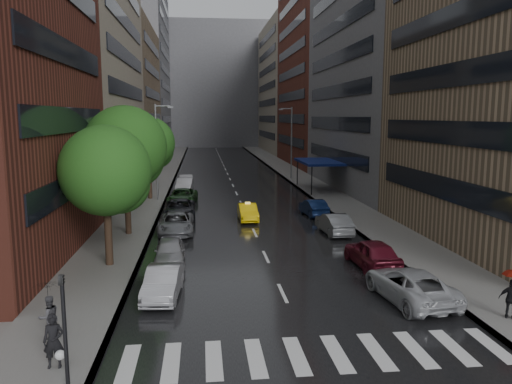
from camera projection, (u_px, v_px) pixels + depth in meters
ground at (300, 330)px, 18.93m from camera, size 220.00×220.00×0.00m
road at (228, 175)px, 68.06m from camera, size 14.00×140.00×0.01m
sidewalk_left at (161, 176)px, 67.08m from camera, size 4.00×140.00×0.15m
sidewalk_right at (293, 174)px, 69.02m from camera, size 4.00×140.00×0.15m
crosswalk at (317, 354)px, 16.98m from camera, size 13.15×2.80×0.01m
buildings_left at (121, 61)px, 72.66m from camera, size 8.00×108.00×38.00m
buildings_right at (326, 68)px, 73.99m from camera, size 8.05×109.10×36.00m
building_far at (214, 86)px, 132.46m from camera, size 40.00×14.00×32.00m
tree_near at (106, 171)px, 26.03m from camera, size 4.78×4.78×7.61m
tree_mid at (125, 147)px, 32.96m from camera, size 5.49×5.49×8.76m
tree_far at (149, 143)px, 47.51m from camera, size 5.02×5.02×8.00m
taxi at (248, 212)px, 38.74m from camera, size 1.42×3.95×1.30m
parked_cars_left at (180, 207)px, 40.30m from camera, size 2.90×39.57×1.53m
parked_cars_right at (360, 244)px, 28.65m from camera, size 2.95×23.92×1.57m
ped_bag_walker at (54, 342)px, 15.70m from camera, size 0.69×0.49×1.76m
ped_black_umbrella at (48, 305)px, 17.75m from camera, size 0.97×0.98×2.09m
ped_red_umbrella at (512, 289)px, 19.47m from camera, size 0.98×0.85×2.01m
traffic_light at (64, 321)px, 14.31m from camera, size 0.18×0.15×3.45m
street_lamp_left at (157, 150)px, 46.83m from camera, size 1.74×0.22×9.00m
street_lamp_right at (291, 141)px, 63.24m from camera, size 1.74×0.22×9.00m
awning at (319, 162)px, 53.81m from camera, size 4.00×8.00×3.12m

